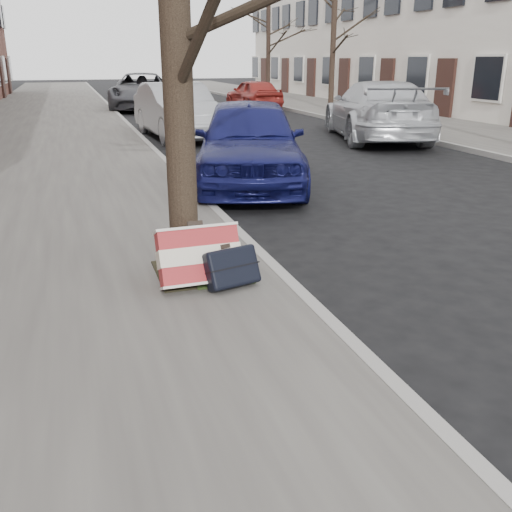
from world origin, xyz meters
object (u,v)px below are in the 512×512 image
object	(u,v)px
suitcase_navy	(231,267)
car_near_front	(249,142)
car_near_mid	(177,111)
suitcase_red	(199,256)

from	to	relation	value
suitcase_navy	car_near_front	size ratio (longest dim) A/B	0.11
suitcase_navy	car_near_mid	bearing A→B (deg)	67.10
car_near_front	suitcase_red	bearing A→B (deg)	-96.51
suitcase_red	suitcase_navy	xyz separation A→B (m)	(0.27, -0.13, -0.09)
suitcase_navy	car_near_front	bearing A→B (deg)	56.17
suitcase_red	car_near_mid	world-z (taller)	car_near_mid
suitcase_navy	car_near_mid	xyz separation A→B (m)	(1.62, 11.30, 0.42)
car_near_mid	suitcase_navy	bearing A→B (deg)	-102.68
suitcase_red	car_near_mid	xyz separation A→B (m)	(1.89, 11.17, 0.33)
car_near_front	car_near_mid	world-z (taller)	car_near_front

